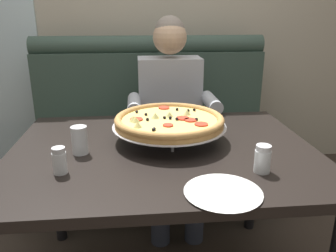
% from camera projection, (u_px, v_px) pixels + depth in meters
% --- Properties ---
extents(booth_bench, '(1.72, 0.78, 1.13)m').
position_uv_depth(booth_bench, '(152.00, 141.00, 2.46)').
color(booth_bench, '#384C42').
rests_on(booth_bench, ground_plane).
extents(dining_table, '(1.30, 0.99, 0.74)m').
position_uv_depth(dining_table, '(163.00, 165.00, 1.47)').
color(dining_table, black).
rests_on(dining_table, ground_plane).
extents(diner_main, '(0.54, 0.64, 1.27)m').
position_uv_depth(diner_main, '(171.00, 109.00, 2.12)').
color(diner_main, '#2D3342').
rests_on(diner_main, ground_plane).
extents(pizza, '(0.51, 0.51, 0.12)m').
position_uv_depth(pizza, '(169.00, 121.00, 1.50)').
color(pizza, silver).
rests_on(pizza, dining_table).
extents(shaker_pepper_flakes, '(0.06, 0.06, 0.10)m').
position_uv_depth(shaker_pepper_flakes, '(262.00, 161.00, 1.21)').
color(shaker_pepper_flakes, white).
rests_on(shaker_pepper_flakes, dining_table).
extents(shaker_parmesan, '(0.05, 0.05, 0.10)m').
position_uv_depth(shaker_parmesan, '(60.00, 162.00, 1.20)').
color(shaker_parmesan, white).
rests_on(shaker_parmesan, dining_table).
extents(plate_near_left, '(0.25, 0.25, 0.02)m').
position_uv_depth(plate_near_left, '(223.00, 190.00, 1.08)').
color(plate_near_left, white).
rests_on(plate_near_left, dining_table).
extents(drinking_glass, '(0.07, 0.07, 0.12)m').
position_uv_depth(drinking_glass, '(80.00, 142.00, 1.37)').
color(drinking_glass, silver).
rests_on(drinking_glass, dining_table).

